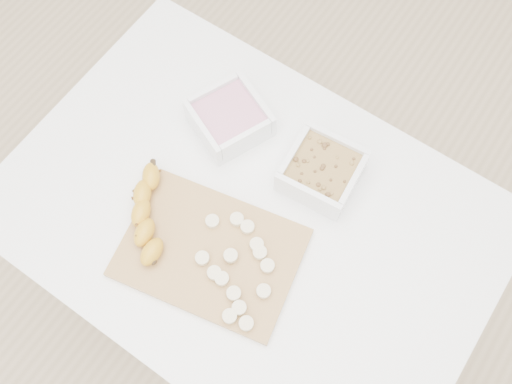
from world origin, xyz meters
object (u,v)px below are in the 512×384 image
Objects in this scene: table at (248,230)px; bowl_yogurt at (229,118)px; cutting_board at (210,252)px; bowl_granola at (322,171)px; banana at (148,216)px.

table is 0.25m from bowl_yogurt.
bowl_yogurt is at bearing 135.33° from table.
cutting_board is at bearing -62.13° from bowl_yogurt.
bowl_granola reaches higher than cutting_board.
bowl_yogurt is 0.23m from bowl_granola.
cutting_board is 1.63× the size of banana.
table is at bearing -44.67° from bowl_yogurt.
table is at bearing 11.15° from banana.
cutting_board is (0.14, -0.26, -0.03)m from bowl_yogurt.
cutting_board is (-0.01, -0.11, 0.10)m from table.
bowl_yogurt is at bearing 117.87° from cutting_board.
bowl_granola reaches higher than table.
table is 4.74× the size of banana.
bowl_yogurt is 0.90× the size of banana.
cutting_board is at bearing -109.17° from bowl_granola.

